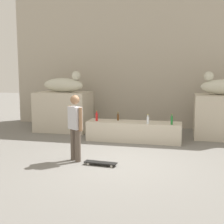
{
  "coord_description": "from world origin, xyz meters",
  "views": [
    {
      "loc": [
        1.56,
        -7.19,
        2.3
      ],
      "look_at": [
        -0.43,
        1.22,
        1.1
      ],
      "focal_mm": 49.55,
      "sensor_mm": 36.0,
      "label": 1
    }
  ],
  "objects": [
    {
      "name": "bottle_brown",
      "position": [
        -0.56,
        2.62,
        0.74
      ],
      "size": [
        0.06,
        0.06,
        0.27
      ],
      "color": "#593314",
      "rests_on": "ledge_block"
    },
    {
      "name": "bottle_green",
      "position": [
        1.2,
        2.23,
        0.77
      ],
      "size": [
        0.07,
        0.07,
        0.33
      ],
      "color": "#1E722D",
      "rests_on": "ledge_block"
    },
    {
      "name": "pedestal_right",
      "position": [
        2.86,
        3.6,
        0.73
      ],
      "size": [
        1.94,
        1.37,
        1.45
      ],
      "primitive_type": "cube",
      "color": "beige",
      "rests_on": "ground_plane"
    },
    {
      "name": "facade_wall",
      "position": [
        0.0,
        5.3,
        3.22
      ],
      "size": [
        10.99,
        0.6,
        6.43
      ],
      "primitive_type": "cube",
      "color": "#B4AA99",
      "rests_on": "ground_plane"
    },
    {
      "name": "bottle_red",
      "position": [
        -1.22,
        2.37,
        0.77
      ],
      "size": [
        0.08,
        0.08,
        0.33
      ],
      "color": "red",
      "rests_on": "ledge_block"
    },
    {
      "name": "pedestal_left",
      "position": [
        -2.86,
        3.6,
        0.73
      ],
      "size": [
        1.94,
        1.37,
        1.45
      ],
      "primitive_type": "cube",
      "color": "beige",
      "rests_on": "ground_plane"
    },
    {
      "name": "ground_plane",
      "position": [
        0.0,
        0.0,
        0.0
      ],
      "size": [
        40.0,
        40.0,
        0.0
      ],
      "primitive_type": "plane",
      "color": "slate"
    },
    {
      "name": "statue_reclining_right",
      "position": [
        2.83,
        3.6,
        1.74
      ],
      "size": [
        1.67,
        0.81,
        0.78
      ],
      "rotation": [
        0.0,
        0.0,
        2.98
      ],
      "color": "beige",
      "rests_on": "pedestal_right"
    },
    {
      "name": "skater",
      "position": [
        -1.08,
        -0.03,
        0.92
      ],
      "size": [
        0.46,
        0.37,
        1.67
      ],
      "rotation": [
        0.0,
        0.0,
        2.54
      ],
      "color": "brown",
      "rests_on": "ground_plane"
    },
    {
      "name": "ledge_block",
      "position": [
        0.0,
        2.47,
        0.31
      ],
      "size": [
        3.01,
        0.78,
        0.63
      ],
      "primitive_type": "cube",
      "color": "beige",
      "rests_on": "ground_plane"
    },
    {
      "name": "bottle_clear",
      "position": [
        0.48,
        2.19,
        0.75
      ],
      "size": [
        0.07,
        0.07,
        0.29
      ],
      "color": "silver",
      "rests_on": "ledge_block"
    },
    {
      "name": "skateboard",
      "position": [
        -0.37,
        -0.24,
        0.06
      ],
      "size": [
        0.81,
        0.26,
        0.08
      ],
      "rotation": [
        0.0,
        0.0,
        3.06
      ],
      "color": "black",
      "rests_on": "ground_plane"
    },
    {
      "name": "statue_reclining_left",
      "position": [
        -2.83,
        3.59,
        1.74
      ],
      "size": [
        1.66,
        0.76,
        0.78
      ],
      "rotation": [
        0.0,
        0.0,
        -0.13
      ],
      "color": "beige",
      "rests_on": "pedestal_left"
    }
  ]
}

